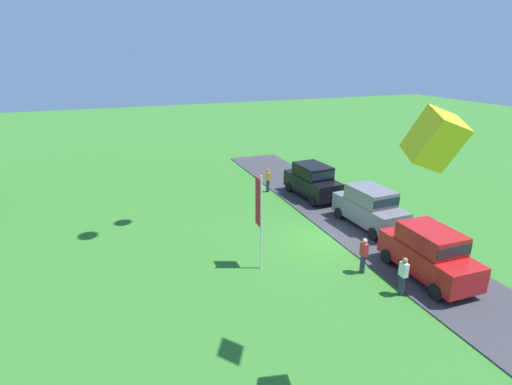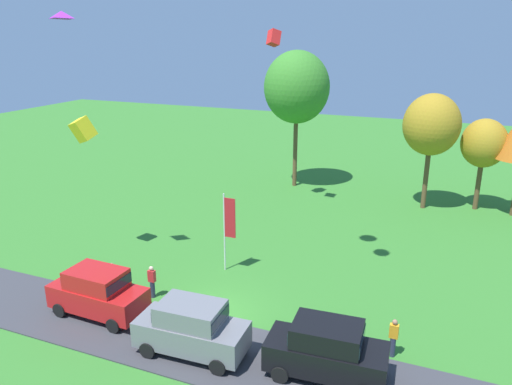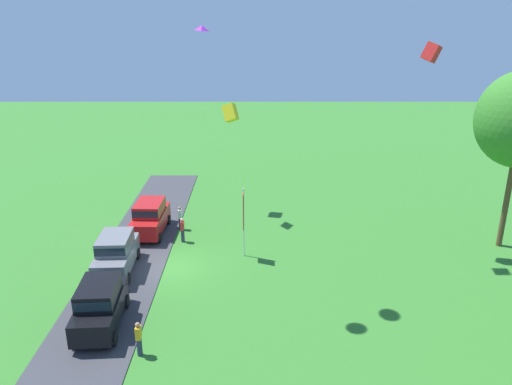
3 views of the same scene
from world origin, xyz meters
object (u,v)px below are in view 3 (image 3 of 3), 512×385
(car_suv_by_flagpole, at_px, (116,252))
(person_beside_suv, at_px, (182,230))
(person_watching_sky, at_px, (180,218))
(car_suv_mid_row, at_px, (100,303))
(car_suv_near_entrance, at_px, (150,216))
(person_on_lawn, at_px, (139,339))
(kite_diamond_trailing_tail, at_px, (202,28))
(flag_banner, at_px, (244,215))
(kite_box_mid_center, at_px, (431,52))
(kite_box_over_trees, at_px, (230,113))

(car_suv_by_flagpole, height_order, person_beside_suv, car_suv_by_flagpole)
(person_watching_sky, bearing_deg, car_suv_mid_row, -10.60)
(car_suv_near_entrance, relative_size, car_suv_mid_row, 0.99)
(car_suv_by_flagpole, xyz_separation_m, person_beside_suv, (-4.13, 3.31, -0.42))
(person_on_lawn, height_order, kite_diamond_trailing_tail, kite_diamond_trailing_tail)
(car_suv_near_entrance, bearing_deg, flag_banner, 61.10)
(person_on_lawn, xyz_separation_m, kite_diamond_trailing_tail, (-16.82, 1.55, 12.65))
(car_suv_by_flagpole, xyz_separation_m, car_suv_mid_row, (5.48, 0.67, 0.00))
(car_suv_mid_row, relative_size, person_on_lawn, 2.76)
(car_suv_mid_row, bearing_deg, person_on_lawn, 46.74)
(person_on_lawn, bearing_deg, flag_banner, 155.08)
(car_suv_near_entrance, bearing_deg, person_watching_sky, 109.78)
(flag_banner, xyz_separation_m, kite_box_mid_center, (-1.52, 10.85, 9.49))
(kite_box_mid_center, bearing_deg, car_suv_by_flagpole, -79.51)
(car_suv_by_flagpole, bearing_deg, car_suv_mid_row, 7.02)
(person_beside_suv, bearing_deg, car_suv_near_entrance, -119.39)
(person_watching_sky, height_order, flag_banner, flag_banner)
(car_suv_near_entrance, xyz_separation_m, kite_box_over_trees, (-4.69, 5.43, 6.28))
(flag_banner, bearing_deg, car_suv_by_flagpole, -75.92)
(car_suv_by_flagpole, relative_size, person_watching_sky, 2.74)
(person_beside_suv, height_order, flag_banner, flag_banner)
(car_suv_mid_row, bearing_deg, flag_banner, 137.32)
(car_suv_mid_row, relative_size, person_beside_suv, 2.76)
(person_on_lawn, xyz_separation_m, kite_box_over_trees, (-17.85, 3.32, 6.70))
(car_suv_near_entrance, height_order, car_suv_by_flagpole, same)
(car_suv_near_entrance, xyz_separation_m, person_watching_sky, (-0.70, 1.95, -0.42))
(flag_banner, height_order, kite_box_mid_center, kite_box_mid_center)
(person_beside_suv, xyz_separation_m, flag_banner, (2.26, 4.15, 1.98))
(person_watching_sky, bearing_deg, kite_diamond_trailing_tail, 149.98)
(car_suv_near_entrance, relative_size, person_watching_sky, 2.72)
(kite_box_over_trees, relative_size, kite_box_mid_center, 1.20)
(kite_box_over_trees, bearing_deg, kite_box_mid_center, 60.46)
(car_suv_near_entrance, xyz_separation_m, kite_diamond_trailing_tail, (-3.66, 3.66, 12.23))
(car_suv_near_entrance, bearing_deg, person_beside_suv, 60.61)
(car_suv_by_flagpole, distance_m, flag_banner, 7.84)
(person_watching_sky, relative_size, flag_banner, 0.38)
(car_suv_by_flagpole, xyz_separation_m, person_watching_sky, (-6.18, 2.86, -0.42))
(car_suv_near_entrance, relative_size, kite_box_over_trees, 3.94)
(kite_box_over_trees, bearing_deg, kite_diamond_trailing_tail, -59.77)
(car_suv_by_flagpole, height_order, kite_box_mid_center, kite_box_mid_center)
(kite_box_over_trees, bearing_deg, car_suv_by_flagpole, -31.92)
(car_suv_near_entrance, bearing_deg, person_on_lawn, 9.08)
(kite_diamond_trailing_tail, relative_size, kite_box_mid_center, 1.11)
(car_suv_mid_row, height_order, person_on_lawn, car_suv_mid_row)
(person_beside_suv, xyz_separation_m, kite_box_over_trees, (-6.04, 3.03, 6.70))
(kite_diamond_trailing_tail, bearing_deg, car_suv_near_entrance, -44.99)
(person_on_lawn, relative_size, person_watching_sky, 1.00)
(flag_banner, distance_m, kite_diamond_trailing_tail, 13.24)
(kite_diamond_trailing_tail, bearing_deg, flag_banner, 21.65)
(person_beside_suv, relative_size, kite_box_over_trees, 1.45)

